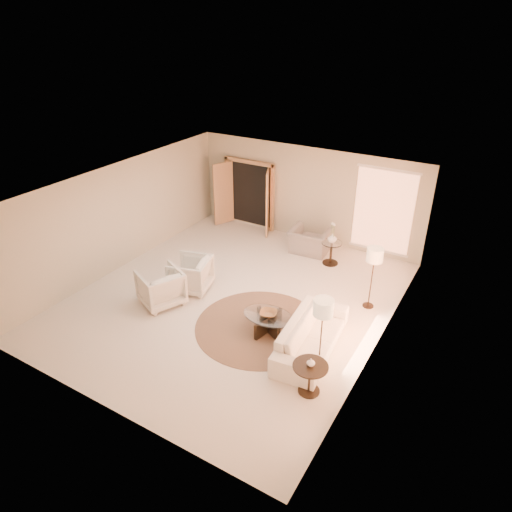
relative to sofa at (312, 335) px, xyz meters
The scene contains 18 objects.
room 2.71m from the sofa, 162.65° to the left, with size 7.04×8.04×2.83m.
windows_right 1.69m from the sofa, 38.30° to the left, with size 0.10×6.40×2.40m, color #FF9866, non-canonical shape.
window_back_corner 4.80m from the sofa, 90.99° to the left, with size 1.70×0.10×2.40m, color #FF9866, non-canonical shape.
curtains_right 2.24m from the sofa, 59.71° to the left, with size 0.06×5.20×2.60m, color tan, non-canonical shape.
french_doors 6.30m from the sofa, 133.18° to the left, with size 1.95×0.66×2.16m.
area_rug 1.32m from the sofa, behind, with size 2.85×2.85×0.01m, color #442B1E.
sofa is the anchor object (origin of this frame).
armchair_left 3.59m from the sofa, behind, with size 0.91×0.85×0.93m, color white.
armchair_right 3.76m from the sofa, behind, with size 0.92×0.87×0.95m, color white.
accent_chair 4.33m from the sofa, 115.14° to the left, with size 1.08×0.70×0.95m, color gray.
coffee_table 1.05m from the sofa, behind, with size 1.52×1.52×0.42m.
end_table 1.21m from the sofa, 67.12° to the right, with size 0.64×0.64×0.61m.
side_table 3.74m from the sofa, 106.28° to the left, with size 0.56×0.56×0.65m.
floor_lamp_near 2.36m from the sofa, 76.12° to the left, with size 0.37×0.37×1.53m.
floor_lamp_far 1.10m from the sofa, 48.66° to the right, with size 0.37×0.37×1.54m.
bowl 1.05m from the sofa, behind, with size 0.37×0.37×0.09m, color brown.
end_vase 1.25m from the sofa, 67.12° to the right, with size 0.15×0.15×0.15m, color white.
side_vase 3.76m from the sofa, 106.28° to the left, with size 0.24×0.24×0.25m, color white.
Camera 1 is at (5.16, -7.66, 6.10)m, focal length 32.00 mm.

